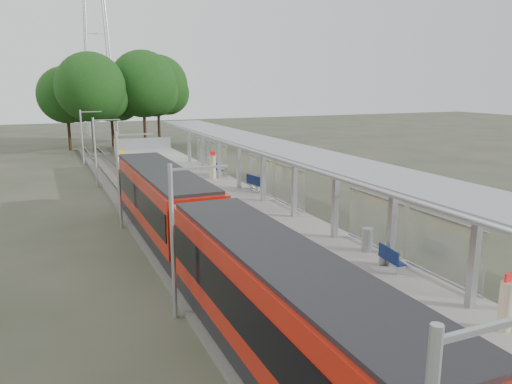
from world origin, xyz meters
The scene contains 16 objects.
ground centered at (0.00, 0.00, 0.00)m, with size 200.00×200.00×0.00m, color #474438.
trackbed centered at (-4.50, 20.00, 0.12)m, with size 3.00×70.00×0.24m, color #59544C.
platform centered at (0.00, 20.00, 0.50)m, with size 6.00×50.00×1.00m, color gray.
tactile_strip centered at (-2.55, 20.00, 1.01)m, with size 0.60×50.00×0.02m, color gold.
end_fence centered at (0.00, 44.95, 1.60)m, with size 6.00×0.10×1.20m, color #9EA0A5.
train centered at (-4.50, 9.38, 2.05)m, with size 2.74×27.60×3.62m.
canopy centered at (1.61, 16.19, 4.20)m, with size 3.27×38.00×3.66m.
pylon centered at (-1.00, 73.00, 19.00)m, with size 8.00×4.00×38.00m, color #9EA0A5, non-canonical shape.
tree_cluster centered at (-0.81, 53.69, 7.34)m, with size 18.39×14.22×11.81m.
catenary_masts centered at (-6.22, 19.00, 2.91)m, with size 2.08×48.16×5.40m.
bench_near centered at (1.70, 5.59, 1.48)m, with size 0.54×1.37×0.91m.
bench_mid centered at (2.61, 20.67, 1.55)m, with size 0.78×1.60×1.05m.
bench_far centered at (2.15, 27.12, 1.53)m, with size 0.56×1.50×1.00m.
info_pillar_near centered at (1.69, 0.48, 1.76)m, with size 0.39×0.39×1.75m.
info_pillar_far centered at (1.50, 26.02, 1.88)m, with size 0.46×0.46×2.02m.
litter_bin centered at (2.23, 7.80, 1.50)m, with size 0.49×0.49×1.00m, color #9EA0A5.
Camera 1 is at (-10.10, -8.79, 7.97)m, focal length 35.00 mm.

